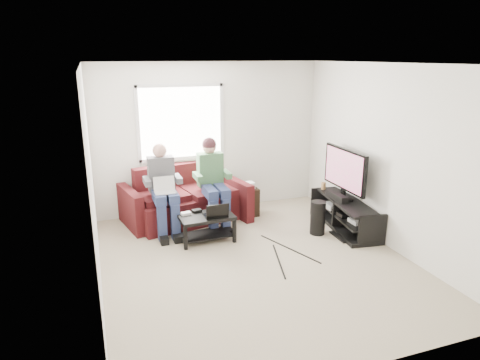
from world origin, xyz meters
The scene contains 26 objects.
floor centered at (0.00, 0.00, 0.00)m, with size 4.50×4.50×0.00m, color tan.
ceiling centered at (0.00, 0.00, 2.60)m, with size 4.50×4.50×0.00m, color white.
wall_back centered at (0.00, 2.25, 1.30)m, with size 4.50×4.50×0.00m, color silver.
wall_front centered at (0.00, -2.25, 1.30)m, with size 4.50×4.50×0.00m, color silver.
wall_left centered at (-2.00, 0.00, 1.30)m, with size 4.50×4.50×0.00m, color silver.
wall_right centered at (2.00, 0.00, 1.30)m, with size 4.50×4.50×0.00m, color silver.
window centered at (-0.50, 2.23, 1.60)m, with size 1.48×0.04×1.28m.
sofa centered at (-0.57, 1.82, 0.33)m, with size 2.13×1.25×0.91m.
person_left centered at (-0.97, 1.46, 0.76)m, with size 0.40×0.71×1.38m.
person_right centered at (-0.17, 1.48, 0.83)m, with size 0.40×0.71×1.43m.
laptop_silver centered at (-0.97, 1.29, 0.75)m, with size 0.32×0.22×0.24m, color silver, non-canonical shape.
coffee_table centered at (-0.45, 0.90, 0.29)m, with size 0.82×0.52×0.40m.
laptop_black centered at (-0.33, 0.82, 0.52)m, with size 0.34×0.24×0.24m, color black, non-canonical shape.
controller_a centered at (-0.73, 1.02, 0.42)m, with size 0.14×0.09×0.04m, color silver.
controller_b centered at (-0.55, 1.08, 0.42)m, with size 0.14×0.09×0.04m, color black.
controller_c centered at (-0.15, 1.05, 0.42)m, with size 0.14×0.09×0.04m, color gray.
tv_stand centered at (1.77, 0.59, 0.22)m, with size 0.63×1.51×0.48m.
tv centered at (1.77, 0.69, 0.94)m, with size 0.12×1.10×0.81m.
soundbar centered at (1.65, 0.69, 0.53)m, with size 0.12×0.50×0.10m, color black.
drink_cup centered at (1.72, 1.22, 0.54)m, with size 0.08×0.08×0.12m, color #A87C48.
console_white centered at (1.77, 0.19, 0.29)m, with size 0.30×0.22×0.06m, color silver.
console_grey centered at (1.77, 0.89, 0.30)m, with size 0.34×0.26×0.08m, color gray.
console_black centered at (1.77, 0.54, 0.29)m, with size 0.38×0.30×0.07m, color black.
subwoofer centered at (1.26, 0.56, 0.26)m, with size 0.23×0.23×0.53m, color black.
keyboard_floor centered at (1.52, 0.31, 0.01)m, with size 0.15×0.44×0.02m, color black.
end_table centered at (0.51, 1.69, 0.27)m, with size 0.33×0.33×0.59m.
Camera 1 is at (-1.95, -4.90, 2.69)m, focal length 32.00 mm.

